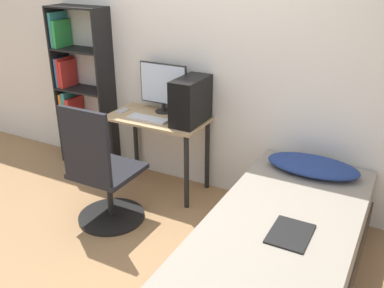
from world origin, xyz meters
TOP-DOWN VIEW (x-y plane):
  - ground_plane at (0.00, 0.00)m, footprint 14.00×14.00m
  - wall_back at (0.00, 1.40)m, footprint 8.00×0.05m
  - desk at (-0.28, 1.12)m, footprint 0.92×0.51m
  - bookshelf at (-1.33, 1.24)m, footprint 0.60×0.27m
  - office_chair at (-0.35, 0.39)m, footprint 0.56×0.56m
  - bed at (1.15, 0.38)m, footprint 0.94×1.99m
  - pillow at (1.15, 1.12)m, footprint 0.72×0.36m
  - magazine at (1.23, 0.23)m, footprint 0.24×0.32m
  - monitor at (-0.31, 1.28)m, footprint 0.49×0.16m
  - keyboard at (-0.32, 1.02)m, footprint 0.38×0.13m
  - pc_tower at (0.05, 1.14)m, footprint 0.21×0.43m
  - phone at (-0.66, 1.10)m, footprint 0.07×0.14m

SIDE VIEW (x-z plane):
  - ground_plane at x=0.00m, z-range 0.00..0.00m
  - bed at x=1.15m, z-range 0.00..0.51m
  - office_chair at x=-0.35m, z-range -0.13..0.92m
  - magazine at x=1.23m, z-range 0.51..0.52m
  - pillow at x=1.15m, z-range 0.51..0.62m
  - desk at x=-0.28m, z-range 0.22..0.95m
  - phone at x=-0.66m, z-range 0.72..0.73m
  - keyboard at x=-0.32m, z-range 0.72..0.74m
  - bookshelf at x=-1.33m, z-range -0.05..1.59m
  - pc_tower at x=0.05m, z-range 0.72..1.12m
  - monitor at x=-0.31m, z-range 0.74..1.20m
  - wall_back at x=0.00m, z-range 0.00..2.50m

